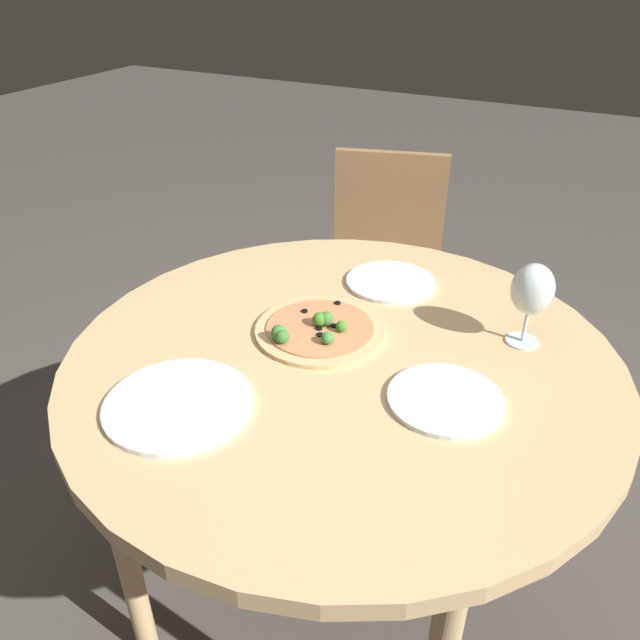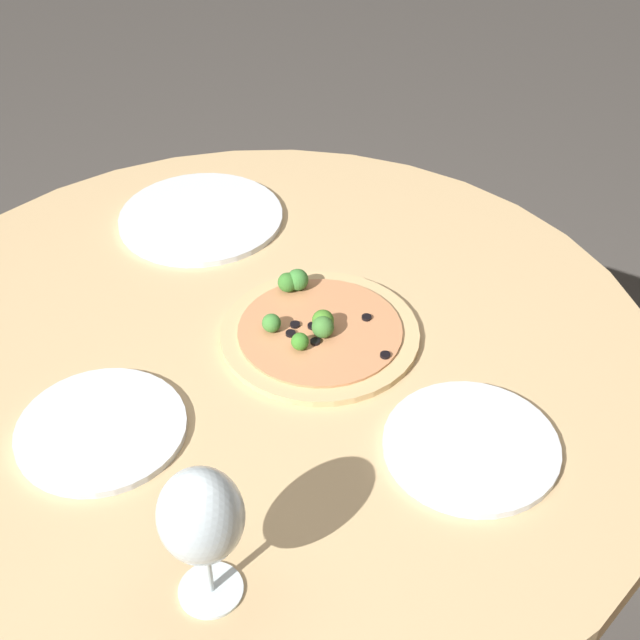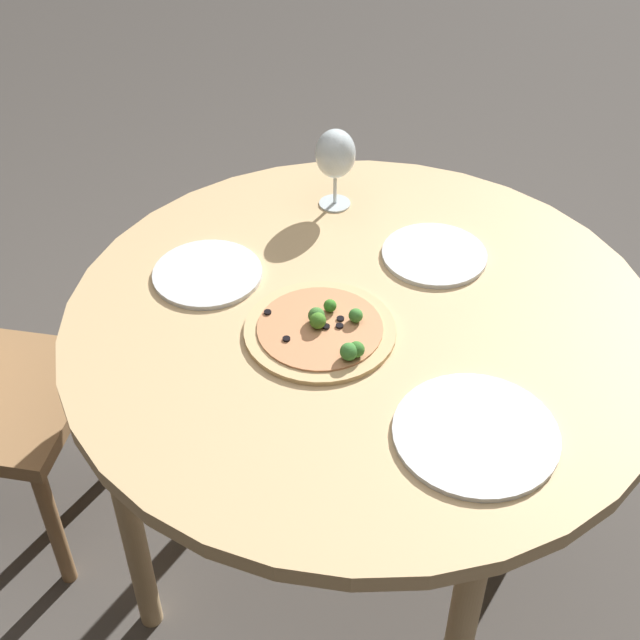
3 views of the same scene
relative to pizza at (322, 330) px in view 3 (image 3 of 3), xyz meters
The scene contains 7 objects.
ground_plane 0.79m from the pizza, 149.06° to the left, with size 12.00×12.00×0.00m, color #4C4742.
dining_table 0.12m from the pizza, 149.06° to the left, with size 1.12×1.12×0.78m.
pizza is the anchor object (origin of this frame).
wine_glass 0.44m from the pizza, 157.59° to the right, with size 0.09×0.09×0.18m.
plate_near 0.33m from the pizza, 162.09° to the left, with size 0.21×0.21×0.01m.
plate_far 0.28m from the pizza, 101.06° to the right, with size 0.22×0.22×0.01m.
plate_side 0.35m from the pizza, 71.09° to the left, with size 0.27×0.27×0.01m.
Camera 3 is at (1.16, 0.48, 1.85)m, focal length 50.00 mm.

